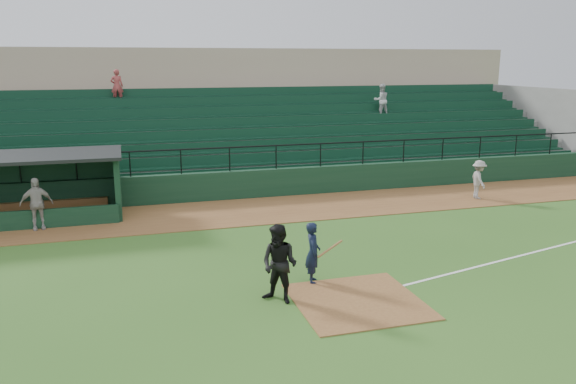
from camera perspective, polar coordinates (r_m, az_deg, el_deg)
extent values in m
plane|color=#305B1D|center=(14.99, 5.46, -9.39)|extent=(90.00, 90.00, 0.00)
cube|color=brown|center=(22.22, -2.18, -1.81)|extent=(40.00, 4.00, 0.03)
cube|color=brown|center=(14.14, 6.99, -10.79)|extent=(3.00, 3.00, 0.03)
cube|color=white|center=(20.11, 25.87, -4.77)|extent=(17.49, 4.44, 0.01)
cube|color=#10311D|center=(24.17, -3.47, 0.82)|extent=(36.00, 0.35, 1.20)
cylinder|color=black|center=(23.88, -3.53, 4.57)|extent=(36.00, 0.06, 0.06)
cube|color=slate|center=(28.69, -5.71, 5.15)|extent=(36.00, 9.00, 3.60)
cube|color=#0E3321|center=(28.14, -5.54, 5.92)|extent=(34.56, 8.00, 4.05)
cube|color=slate|center=(36.55, 23.37, 6.31)|extent=(0.35, 9.50, 4.20)
cube|color=tan|center=(34.92, -7.79, 8.80)|extent=(38.00, 3.00, 6.40)
cube|color=slate|center=(32.92, -7.27, 9.44)|extent=(36.00, 2.00, 0.20)
imported|color=silver|center=(31.93, 9.32, 9.06)|extent=(0.86, 0.67, 1.77)
imported|color=#A53D3C|center=(30.76, -16.76, 10.14)|extent=(0.61, 0.40, 1.68)
cube|color=#10311D|center=(24.10, -26.82, 0.73)|extent=(8.50, 0.20, 2.30)
cube|color=#10311D|center=(22.40, -16.69, 0.75)|extent=(0.20, 2.60, 2.30)
cube|color=olive|center=(23.91, -26.77, -1.58)|extent=(7.65, 0.40, 0.50)
imported|color=black|center=(14.93, 2.51, -6.09)|extent=(0.51, 0.67, 1.63)
cylinder|color=olive|center=(14.83, 4.23, -5.69)|extent=(0.79, 0.34, 0.35)
imported|color=black|center=(13.68, -0.86, -7.23)|extent=(1.18, 1.18, 1.93)
imported|color=gray|center=(25.14, 18.56, 1.19)|extent=(0.81, 1.15, 1.62)
imported|color=#ABA5A0|center=(21.24, -23.90, -1.08)|extent=(1.12, 0.60, 1.81)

